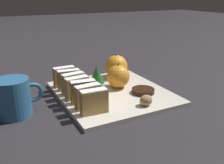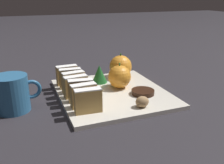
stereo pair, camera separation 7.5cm
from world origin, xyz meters
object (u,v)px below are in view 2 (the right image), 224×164
Objects in this scene: orange_far at (120,77)px; coffee_mug at (12,93)px; chocolate_cookie at (143,92)px; orange_near at (121,66)px; walnut at (142,102)px.

coffee_mug reaches higher than orange_far.
orange_far is 0.09m from chocolate_cookie.
orange_near reaches higher than orange_far.
coffee_mug is at bearing -174.99° from orange_far.
orange_near is at bearing 90.00° from chocolate_cookie.
orange_near is 1.28× the size of chocolate_cookie.
orange_near is 0.17m from chocolate_cookie.
coffee_mug is (-0.31, 0.13, 0.02)m from walnut.
coffee_mug is (-0.36, 0.05, 0.03)m from chocolate_cookie.
coffee_mug is at bearing 172.26° from chocolate_cookie.
orange_near is 2.41× the size of walnut.
coffee_mug is (-0.36, -0.12, -0.00)m from orange_near.
orange_far is 0.32m from coffee_mug.
orange_near is 0.10m from orange_far.
orange_near reaches higher than coffee_mug.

